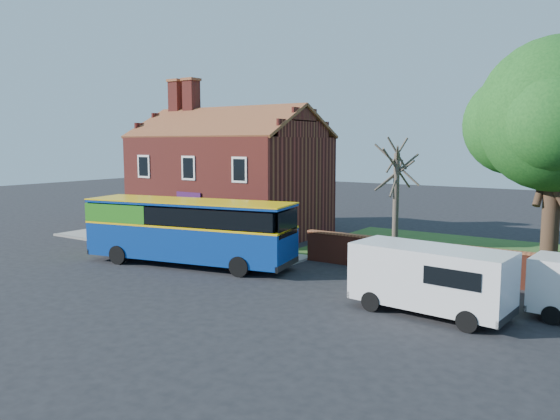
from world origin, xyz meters
The scene contains 10 objects.
ground centered at (0.00, 0.00, 0.00)m, with size 120.00×120.00×0.00m, color black.
pavement centered at (-7.00, 5.75, 0.06)m, with size 18.00×3.50×0.12m, color gray.
kerb centered at (-7.00, 4.00, 0.07)m, with size 18.00×0.15×0.14m, color slate.
grass_strip centered at (13.00, 13.00, 0.02)m, with size 26.00×12.00×0.04m, color #426B28.
shop_building centered at (-7.02, 11.50, 3.41)m, with size 12.30×8.13×10.50m.
boundary_wall centered at (13.00, 7.00, 0.81)m, with size 22.00×0.38×1.60m.
bus centered at (-2.73, 2.50, 1.87)m, with size 11.13×4.81×3.29m.
van_near centered at (10.36, 1.53, 1.37)m, with size 5.75×2.71×2.45m.
large_tree centered at (13.03, 11.03, 7.21)m, with size 9.03×7.14×11.01m.
bare_tree centered at (5.61, 9.91, 3.14)m, with size 2.30×2.74×6.12m.
Camera 1 is at (16.56, -17.36, 6.16)m, focal length 35.00 mm.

